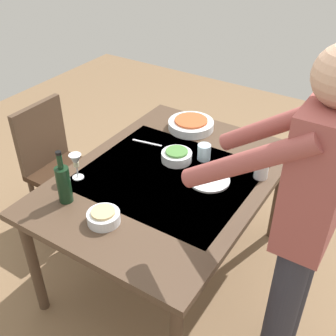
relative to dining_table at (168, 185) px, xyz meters
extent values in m
plane|color=#846647|center=(0.00, 0.00, -0.68)|extent=(6.00, 6.00, 0.00)
cube|color=#4C3828|center=(0.00, 0.00, 0.05)|extent=(1.45, 1.06, 0.04)
cube|color=#C6AD89|center=(0.00, 0.00, 0.07)|extent=(0.80, 0.90, 0.00)
cylinder|color=#4C3828|center=(-0.65, -0.46, -0.32)|extent=(0.06, 0.06, 0.71)
cylinder|color=#4C3828|center=(0.65, -0.46, -0.32)|extent=(0.06, 0.06, 0.71)
cylinder|color=#4C3828|center=(-0.65, 0.46, -0.32)|extent=(0.06, 0.06, 0.71)
cube|color=#352114|center=(0.01, -0.83, -0.23)|extent=(0.40, 0.40, 0.04)
cube|color=#4C3828|center=(0.01, -1.01, 0.02)|extent=(0.40, 0.04, 0.45)
cylinder|color=#4C3828|center=(-0.16, -1.00, -0.45)|extent=(0.04, 0.04, 0.43)
cylinder|color=#4C3828|center=(0.18, -1.00, -0.45)|extent=(0.04, 0.04, 0.43)
cylinder|color=#4C3828|center=(-0.16, -0.66, -0.45)|extent=(0.04, 0.04, 0.43)
cylinder|color=#4C3828|center=(0.18, -0.66, -0.45)|extent=(0.04, 0.04, 0.43)
cylinder|color=#2D2D38|center=(0.30, 0.81, -0.24)|extent=(0.14, 0.14, 0.88)
cylinder|color=#2D2D38|center=(0.10, 0.81, -0.24)|extent=(0.14, 0.14, 0.88)
cube|color=#9E4C47|center=(0.20, 0.81, 0.50)|extent=(0.36, 0.20, 0.60)
cylinder|color=#9E4C47|center=(0.37, 0.57, 0.58)|extent=(0.08, 0.52, 0.40)
cylinder|color=#9E4C47|center=(0.03, 0.57, 0.58)|extent=(0.08, 0.52, 0.40)
cylinder|color=black|center=(0.47, -0.32, 0.17)|extent=(0.07, 0.07, 0.20)
cylinder|color=black|center=(0.47, -0.32, 0.31)|extent=(0.03, 0.03, 0.08)
cylinder|color=black|center=(0.47, -0.32, 0.36)|extent=(0.03, 0.03, 0.02)
cylinder|color=white|center=(0.29, -0.41, 0.07)|extent=(0.06, 0.06, 0.01)
cylinder|color=white|center=(0.29, -0.41, 0.11)|extent=(0.01, 0.01, 0.07)
cone|color=white|center=(0.29, -0.41, 0.18)|extent=(0.07, 0.07, 0.07)
cylinder|color=beige|center=(0.29, -0.41, 0.16)|extent=(0.03, 0.03, 0.03)
cylinder|color=silver|center=(-0.26, 0.44, 0.12)|extent=(0.08, 0.08, 0.09)
cylinder|color=silver|center=(-0.25, 0.09, 0.12)|extent=(0.08, 0.08, 0.10)
cylinder|color=silver|center=(-0.53, -0.16, 0.10)|extent=(0.30, 0.30, 0.05)
cylinder|color=#C6562D|center=(-0.53, -0.16, 0.12)|extent=(0.22, 0.22, 0.03)
cylinder|color=silver|center=(-0.15, -0.04, 0.10)|extent=(0.18, 0.18, 0.05)
cylinder|color=#4C843D|center=(-0.15, -0.04, 0.12)|extent=(0.13, 0.13, 0.03)
cylinder|color=silver|center=(0.49, -0.05, 0.10)|extent=(0.16, 0.16, 0.05)
cylinder|color=tan|center=(0.49, -0.05, 0.12)|extent=(0.12, 0.12, 0.03)
cylinder|color=silver|center=(-0.08, 0.22, 0.08)|extent=(0.23, 0.23, 0.01)
cube|color=silver|center=(-0.22, -0.30, 0.07)|extent=(0.05, 0.20, 0.00)
camera|label=1|loc=(1.58, 1.01, 1.42)|focal=44.33mm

